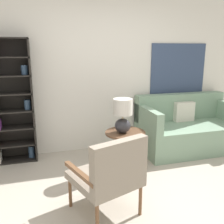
% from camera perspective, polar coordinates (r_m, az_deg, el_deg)
% --- Properties ---
extents(ground_plane, '(14.00, 14.00, 0.00)m').
position_cam_1_polar(ground_plane, '(2.78, 6.13, -23.17)').
color(ground_plane, '#B2A899').
extents(wall_back, '(6.40, 0.08, 2.70)m').
position_cam_1_polar(wall_back, '(4.18, -3.60, 9.46)').
color(wall_back, silver).
rests_on(wall_back, ground_plane).
extents(armchair, '(0.78, 0.80, 0.87)m').
position_cam_1_polar(armchair, '(2.54, -0.31, -13.59)').
color(armchair, brown).
rests_on(armchair, ground_plane).
extents(couch, '(1.68, 0.90, 0.92)m').
position_cam_1_polar(couch, '(4.53, 16.81, -3.79)').
color(couch, gray).
rests_on(couch, ground_plane).
extents(side_table, '(0.57, 0.57, 0.55)m').
position_cam_1_polar(side_table, '(3.55, 3.04, -5.39)').
color(side_table, brown).
rests_on(side_table, ground_plane).
extents(table_lamp, '(0.27, 0.27, 0.48)m').
position_cam_1_polar(table_lamp, '(3.43, 2.47, -0.49)').
color(table_lamp, '#2D2D33').
rests_on(table_lamp, side_table).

